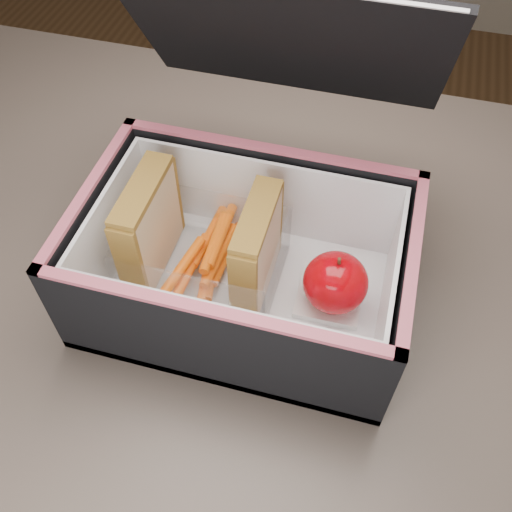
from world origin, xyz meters
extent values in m
plane|color=brown|center=(0.00, 0.00, 0.00)|extent=(4.00, 4.00, 0.00)
cube|color=brown|center=(0.00, 0.00, 0.73)|extent=(1.20, 0.80, 0.03)
cube|color=#382D26|center=(-0.55, 0.35, 0.36)|extent=(0.05, 0.05, 0.72)
cube|color=black|center=(-0.01, 0.13, 0.96)|extent=(0.32, 0.12, 0.18)
cube|color=#DBBA8A|center=(-0.13, -0.03, 0.82)|extent=(0.01, 0.10, 0.11)
cube|color=#CB6A76|center=(-0.12, -0.03, 0.82)|extent=(0.01, 0.10, 0.10)
cube|color=#DBBA8A|center=(-0.11, -0.03, 0.82)|extent=(0.01, 0.10, 0.11)
cube|color=brown|center=(-0.12, -0.03, 0.88)|extent=(0.03, 0.10, 0.01)
cube|color=#DBBA8A|center=(-0.01, -0.03, 0.82)|extent=(0.01, 0.10, 0.10)
cube|color=#CB6A76|center=(0.00, -0.03, 0.82)|extent=(0.01, 0.09, 0.10)
cube|color=#DBBA8A|center=(0.01, -0.03, 0.82)|extent=(0.01, 0.10, 0.10)
cube|color=brown|center=(0.00, -0.03, 0.88)|extent=(0.03, 0.10, 0.01)
cylinder|color=#F43B00|center=(-0.04, 0.00, 0.77)|extent=(0.02, 0.09, 0.01)
cylinder|color=#F43B00|center=(-0.07, 0.01, 0.79)|extent=(0.02, 0.09, 0.01)
cylinder|color=#F43B00|center=(-0.05, -0.01, 0.80)|extent=(0.01, 0.09, 0.01)
cylinder|color=#F43B00|center=(-0.05, -0.03, 0.77)|extent=(0.03, 0.09, 0.01)
cylinder|color=#F43B00|center=(-0.07, -0.04, 0.79)|extent=(0.02, 0.09, 0.01)
cylinder|color=#F43B00|center=(-0.08, -0.05, 0.80)|extent=(0.03, 0.09, 0.01)
cylinder|color=#F43B00|center=(-0.06, -0.04, 0.77)|extent=(0.02, 0.09, 0.01)
cylinder|color=#F43B00|center=(-0.05, -0.02, 0.79)|extent=(0.02, 0.09, 0.01)
cylinder|color=#F43B00|center=(-0.05, 0.00, 0.80)|extent=(0.01, 0.09, 0.01)
cube|color=white|center=(0.08, -0.02, 0.77)|extent=(0.07, 0.07, 0.01)
ellipsoid|color=#9A0201|center=(0.08, -0.03, 0.80)|extent=(0.08, 0.08, 0.06)
cylinder|color=#422717|center=(0.08, -0.03, 0.84)|extent=(0.01, 0.01, 0.01)
camera|label=1|loc=(0.09, -0.38, 1.28)|focal=40.00mm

